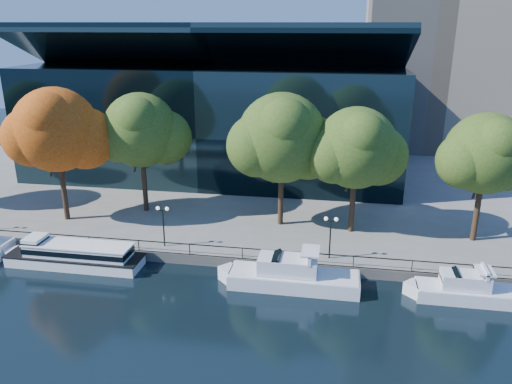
% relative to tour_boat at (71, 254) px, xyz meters
% --- Properties ---
extents(ground, '(160.00, 160.00, 0.00)m').
position_rel_tour_boat_xyz_m(ground, '(10.72, -1.05, -1.12)').
color(ground, black).
rests_on(ground, ground).
extents(promenade, '(90.00, 67.08, 1.00)m').
position_rel_tour_boat_xyz_m(promenade, '(10.72, 35.33, -0.62)').
color(promenade, slate).
rests_on(promenade, ground).
extents(railing, '(88.20, 0.08, 0.99)m').
position_rel_tour_boat_xyz_m(railing, '(10.72, 2.20, 0.81)').
color(railing, black).
rests_on(railing, promenade).
extents(convention_building, '(50.00, 24.57, 21.43)m').
position_rel_tour_boat_xyz_m(convention_building, '(6.72, 30.74, 7.38)').
color(convention_building, black).
rests_on(convention_building, ground).
extents(tour_boat, '(13.94, 3.11, 2.64)m').
position_rel_tour_boat_xyz_m(tour_boat, '(0.00, 0.00, 0.00)').
color(tour_boat, white).
rests_on(tour_boat, ground).
extents(cruiser_near, '(12.23, 3.15, 3.54)m').
position_rel_tour_boat_xyz_m(cruiser_near, '(20.24, -0.56, -0.02)').
color(cruiser_near, white).
rests_on(cruiser_near, ground).
extents(cruiser_far, '(9.28, 2.57, 3.03)m').
position_rel_tour_boat_xyz_m(cruiser_far, '(34.52, -0.31, -0.16)').
color(cruiser_far, white).
rests_on(cruiser_far, ground).
extents(tree_1, '(10.97, 9.00, 14.30)m').
position_rel_tour_boat_xyz_m(tree_1, '(-4.86, 8.26, 9.59)').
color(tree_1, black).
rests_on(tree_1, promenade).
extents(tree_2, '(10.15, 8.32, 13.38)m').
position_rel_tour_boat_xyz_m(tree_2, '(2.69, 12.25, 9.02)').
color(tree_2, black).
rests_on(tree_2, promenade).
extents(tree_3, '(11.43, 9.37, 13.95)m').
position_rel_tour_boat_xyz_m(tree_3, '(18.36, 10.76, 9.05)').
color(tree_3, black).
rests_on(tree_3, promenade).
extents(tree_4, '(10.06, 8.25, 12.83)m').
position_rel_tour_boat_xyz_m(tree_4, '(25.74, 10.10, 8.51)').
color(tree_4, black).
rests_on(tree_4, promenade).
extents(tree_5, '(9.60, 7.87, 12.65)m').
position_rel_tour_boat_xyz_m(tree_5, '(37.66, 9.88, 8.52)').
color(tree_5, black).
rests_on(tree_5, promenade).
extents(lamp_1, '(1.26, 0.36, 4.03)m').
position_rel_tour_boat_xyz_m(lamp_1, '(7.83, 3.45, 2.86)').
color(lamp_1, black).
rests_on(lamp_1, promenade).
extents(lamp_2, '(1.26, 0.36, 4.03)m').
position_rel_tour_boat_xyz_m(lamp_2, '(23.57, 3.45, 2.86)').
color(lamp_2, black).
rests_on(lamp_2, promenade).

